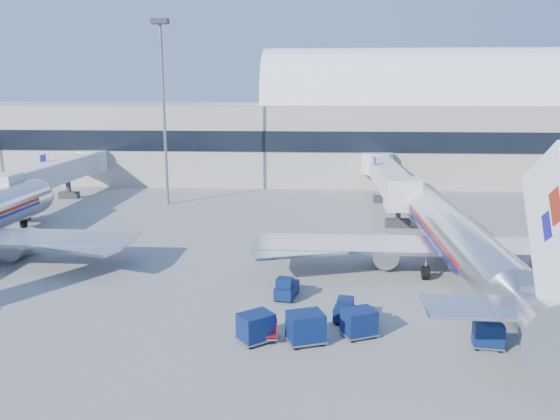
# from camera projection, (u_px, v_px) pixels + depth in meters

# --- Properties ---
(ground) EXTENTS (260.00, 260.00, 0.00)m
(ground) POSITION_uv_depth(u_px,v_px,m) (330.00, 294.00, 39.15)
(ground) COLOR gray
(ground) RESTS_ON ground
(terminal) EXTENTS (170.00, 28.15, 21.00)m
(terminal) POSITION_uv_depth(u_px,v_px,m) (244.00, 131.00, 92.96)
(terminal) COLOR #B2AA9E
(terminal) RESTS_ON ground
(airliner_main) EXTENTS (32.00, 37.26, 12.07)m
(airliner_main) POSITION_uv_depth(u_px,v_px,m) (459.00, 240.00, 42.24)
(airliner_main) COLOR silver
(airliner_main) RESTS_ON ground
(jetbridge_near) EXTENTS (4.40, 27.50, 6.25)m
(jetbridge_near) POSITION_uv_depth(u_px,v_px,m) (387.00, 175.00, 67.81)
(jetbridge_near) COLOR silver
(jetbridge_near) RESTS_ON ground
(jetbridge_mid) EXTENTS (4.40, 27.50, 6.25)m
(jetbridge_mid) POSITION_uv_depth(u_px,v_px,m) (59.00, 172.00, 70.61)
(jetbridge_mid) COLOR silver
(jetbridge_mid) RESTS_ON ground
(mast_west) EXTENTS (2.00, 1.20, 22.60)m
(mast_west) POSITION_uv_depth(u_px,v_px,m) (163.00, 86.00, 66.52)
(mast_west) COLOR slate
(mast_west) RESTS_ON ground
(tug_lead) EXTENTS (2.66, 1.65, 1.62)m
(tug_lead) POSITION_uv_depth(u_px,v_px,m) (352.00, 312.00, 34.02)
(tug_lead) COLOR #091A46
(tug_lead) RESTS_ON ground
(tug_right) EXTENTS (2.49, 1.71, 1.48)m
(tug_right) POSITION_uv_depth(u_px,v_px,m) (488.00, 304.00, 35.49)
(tug_right) COLOR #091A46
(tug_right) RESTS_ON ground
(tug_left) EXTENTS (1.73, 2.68, 1.62)m
(tug_left) POSITION_uv_depth(u_px,v_px,m) (286.00, 288.00, 38.12)
(tug_left) COLOR #091A46
(tug_left) RESTS_ON ground
(cart_train_a) EXTENTS (2.35, 2.12, 1.69)m
(cart_train_a) POSITION_uv_depth(u_px,v_px,m) (359.00, 322.00, 32.13)
(cart_train_a) COLOR #091A46
(cart_train_a) RESTS_ON ground
(cart_train_b) EXTENTS (2.54, 2.24, 1.86)m
(cart_train_b) POSITION_uv_depth(u_px,v_px,m) (306.00, 327.00, 31.25)
(cart_train_b) COLOR #091A46
(cart_train_b) RESTS_ON ground
(cart_train_c) EXTENTS (2.48, 2.41, 1.74)m
(cart_train_c) POSITION_uv_depth(u_px,v_px,m) (256.00, 327.00, 31.45)
(cart_train_c) COLOR #091A46
(cart_train_c) RESTS_ON ground
(cart_solo_near) EXTENTS (1.84, 1.49, 1.49)m
(cart_solo_near) POSITION_uv_depth(u_px,v_px,m) (488.00, 334.00, 30.77)
(cart_solo_near) COLOR #091A46
(cart_solo_near) RESTS_ON ground
(cart_open_red) EXTENTS (2.12, 1.58, 0.54)m
(cart_open_red) POSITION_uv_depth(u_px,v_px,m) (261.00, 334.00, 31.79)
(cart_open_red) COLOR slate
(cart_open_red) RESTS_ON ground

